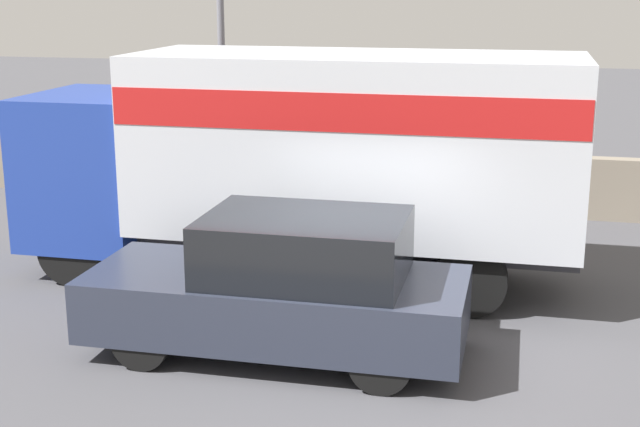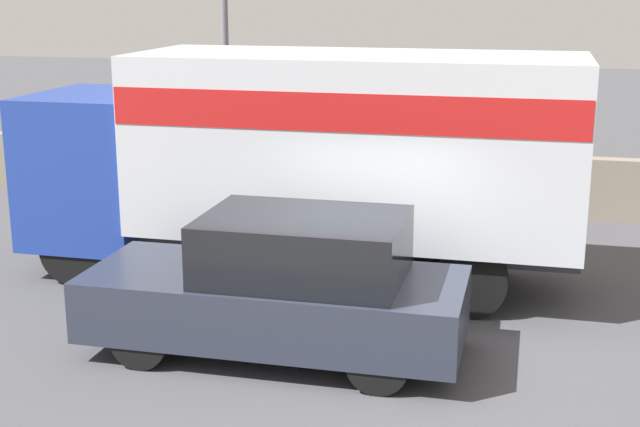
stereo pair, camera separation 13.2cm
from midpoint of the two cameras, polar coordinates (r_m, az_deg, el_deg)
The scene contains 4 objects.
ground_plane at distance 10.53m, azimuth 1.53°, elevation -9.71°, with size 80.00×80.00×0.00m, color #47474C.
stone_wall_backdrop at distance 17.56m, azimuth 6.53°, elevation 2.13°, with size 60.00×0.35×1.17m.
box_truck at distance 12.94m, azimuth -0.82°, elevation 4.23°, with size 8.12×2.49×3.37m.
car_hatchback at distance 10.56m, azimuth -2.62°, elevation -4.74°, with size 4.48×1.82×1.72m.
Camera 1 is at (1.82, -9.43, 4.32)m, focal length 50.00 mm.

